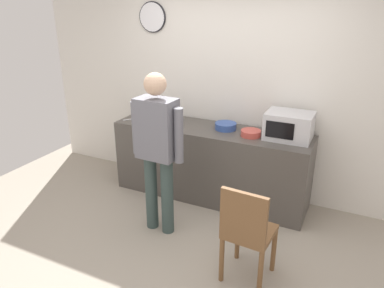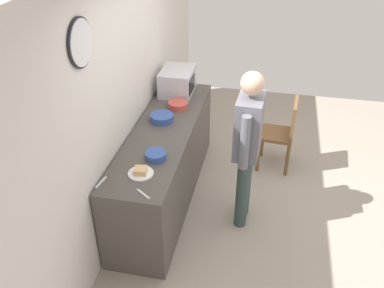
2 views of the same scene
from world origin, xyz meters
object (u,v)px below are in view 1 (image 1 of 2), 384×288
object	(u,v)px
spoon_utensil	(130,119)
wooden_chair	(247,231)
salad_bowl	(168,122)
mixing_bowl	(251,133)
cereal_bowl	(226,126)
sandwich_plate	(152,118)
fork_utensil	(151,112)
microwave	(289,126)
person_standing	(157,143)

from	to	relation	value
spoon_utensil	wooden_chair	xyz separation A→B (m)	(1.96, -1.16, -0.39)
salad_bowl	mixing_bowl	world-z (taller)	mixing_bowl
cereal_bowl	mixing_bowl	xyz separation A→B (m)	(0.34, -0.10, -0.00)
salad_bowl	spoon_utensil	bearing A→B (deg)	-175.32
sandwich_plate	fork_utensil	world-z (taller)	sandwich_plate
microwave	fork_utensil	xyz separation A→B (m)	(-1.91, 0.23, -0.15)
microwave	spoon_utensil	distance (m)	2.00
cereal_bowl	person_standing	size ratio (longest dim) A/B	0.15
microwave	mixing_bowl	distance (m)	0.42
microwave	cereal_bowl	xyz separation A→B (m)	(-0.74, 0.00, -0.11)
microwave	salad_bowl	distance (m)	1.46
mixing_bowl	person_standing	size ratio (longest dim) A/B	0.13
wooden_chair	sandwich_plate	bearing A→B (deg)	143.22
microwave	fork_utensil	size ratio (longest dim) A/B	2.94
sandwich_plate	wooden_chair	size ratio (longest dim) A/B	0.25
mixing_bowl	wooden_chair	distance (m)	1.36
sandwich_plate	spoon_utensil	bearing A→B (deg)	-157.94
fork_utensil	wooden_chair	size ratio (longest dim) A/B	0.18
microwave	cereal_bowl	bearing A→B (deg)	179.93
sandwich_plate	cereal_bowl	distance (m)	0.99
microwave	wooden_chair	xyz separation A→B (m)	(-0.03, -1.34, -0.53)
sandwich_plate	salad_bowl	bearing A→B (deg)	-13.52
microwave	salad_bowl	xyz separation A→B (m)	(-1.45, -0.14, -0.12)
spoon_utensil	wooden_chair	size ratio (longest dim) A/B	0.18
salad_bowl	person_standing	xyz separation A→B (m)	(0.35, -0.83, 0.06)
sandwich_plate	spoon_utensil	distance (m)	0.29
fork_utensil	sandwich_plate	bearing A→B (deg)	-57.88
microwave	sandwich_plate	xyz separation A→B (m)	(-1.72, -0.07, -0.13)
fork_utensil	spoon_utensil	size ratio (longest dim) A/B	1.00
microwave	spoon_utensil	bearing A→B (deg)	-174.82
mixing_bowl	spoon_utensil	size ratio (longest dim) A/B	1.35
fork_utensil	person_standing	world-z (taller)	person_standing
mixing_bowl	salad_bowl	bearing A→B (deg)	-177.98
microwave	cereal_bowl	world-z (taller)	microwave
mixing_bowl	fork_utensil	xyz separation A→B (m)	(-1.51, 0.33, -0.03)
cereal_bowl	spoon_utensil	world-z (taller)	cereal_bowl
wooden_chair	fork_utensil	bearing A→B (deg)	140.21
fork_utensil	wooden_chair	xyz separation A→B (m)	(1.88, -1.57, -0.39)
cereal_bowl	mixing_bowl	size ratio (longest dim) A/B	1.11
salad_bowl	person_standing	size ratio (longest dim) A/B	0.12
mixing_bowl	person_standing	world-z (taller)	person_standing
sandwich_plate	wooden_chair	bearing A→B (deg)	-36.78
fork_utensil	salad_bowl	bearing A→B (deg)	-38.63
microwave	wooden_chair	world-z (taller)	microwave
mixing_bowl	wooden_chair	bearing A→B (deg)	-73.36
spoon_utensil	person_standing	bearing A→B (deg)	-41.66
sandwich_plate	mixing_bowl	distance (m)	1.32
cereal_bowl	wooden_chair	xyz separation A→B (m)	(0.71, -1.34, -0.42)
person_standing	sandwich_plate	bearing A→B (deg)	124.48
mixing_bowl	fork_utensil	size ratio (longest dim) A/B	1.35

